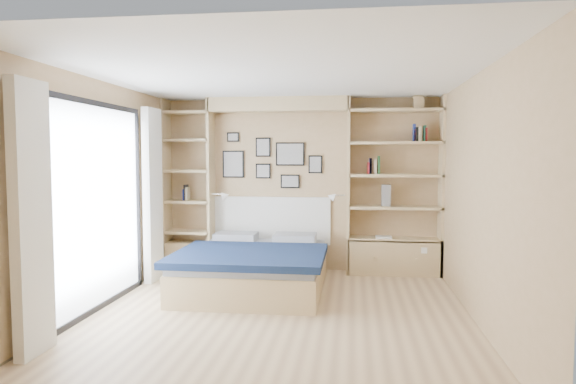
# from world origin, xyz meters

# --- Properties ---
(ground) EXTENTS (4.50, 4.50, 0.00)m
(ground) POSITION_xyz_m (0.00, 0.00, 0.00)
(ground) COLOR #CFAF82
(ground) RESTS_ON ground
(room_shell) EXTENTS (4.50, 4.50, 4.50)m
(room_shell) POSITION_xyz_m (-0.39, 1.52, 1.08)
(room_shell) COLOR tan
(room_shell) RESTS_ON ground
(bed) EXTENTS (1.78, 2.27, 1.07)m
(bed) POSITION_xyz_m (-0.45, 1.07, 0.28)
(bed) COLOR tan
(bed) RESTS_ON ground
(photo_gallery) EXTENTS (1.48, 0.02, 0.82)m
(photo_gallery) POSITION_xyz_m (-0.45, 2.22, 1.60)
(photo_gallery) COLOR black
(photo_gallery) RESTS_ON ground
(reading_lamps) EXTENTS (1.92, 0.12, 0.15)m
(reading_lamps) POSITION_xyz_m (-0.30, 2.00, 1.10)
(reading_lamps) COLOR silver
(reading_lamps) RESTS_ON ground
(shelf_decor) EXTENTS (3.48, 0.23, 2.03)m
(shelf_decor) POSITION_xyz_m (1.08, 2.07, 1.69)
(shelf_decor) COLOR #A51E1E
(shelf_decor) RESTS_ON ground
(deck_chair) EXTENTS (0.52, 0.74, 0.69)m
(deck_chair) POSITION_xyz_m (-3.39, 0.80, 0.33)
(deck_chair) COLOR tan
(deck_chair) RESTS_ON ground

